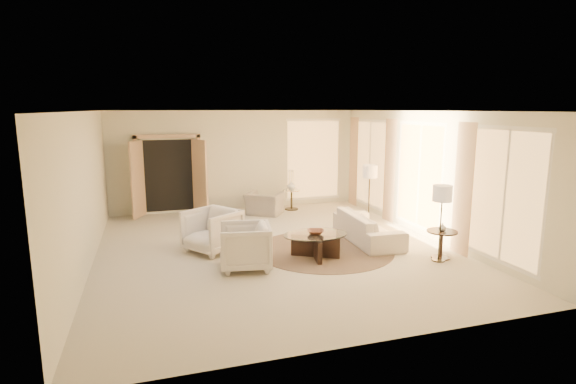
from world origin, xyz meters
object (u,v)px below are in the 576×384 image
object	(u,v)px
floor_lamp_near	(370,174)
armchair_left	(212,229)
bowl	(316,232)
accent_chair	(264,200)
coffee_table	(316,243)
armchair_right	(245,244)
side_vase	(292,185)
end_table	(442,239)
end_vase	(442,227)
sofa	(367,227)
floor_lamp_far	(442,197)
side_table	(292,198)

from	to	relation	value
floor_lamp_near	armchair_left	bearing A→B (deg)	-166.01
floor_lamp_near	bowl	xyz separation A→B (m)	(-2.16, -1.97, -0.76)
armchair_left	accent_chair	distance (m)	3.35
armchair_left	bowl	distance (m)	2.10
coffee_table	bowl	size ratio (longest dim) A/B	5.23
armchair_right	side_vase	size ratio (longest dim) A/B	3.37
end_table	end_vase	size ratio (longest dim) A/B	3.80
armchair_left	sofa	bearing A→B (deg)	50.65
armchair_right	coffee_table	world-z (taller)	armchair_right
floor_lamp_near	side_vase	distance (m)	2.60
accent_chair	floor_lamp_far	bearing A→B (deg)	149.60
floor_lamp_far	floor_lamp_near	bearing A→B (deg)	90.01
coffee_table	side_table	world-z (taller)	side_table
accent_chair	end_vase	bearing A→B (deg)	151.57
armchair_right	accent_chair	world-z (taller)	armchair_right
accent_chair	coffee_table	xyz separation A→B (m)	(0.06, -3.79, -0.11)
end_table	floor_lamp_far	distance (m)	0.88
sofa	end_vase	xyz separation A→B (m)	(0.83, -1.46, 0.31)
floor_lamp_far	end_table	bearing A→B (deg)	41.19
side_table	armchair_left	bearing A→B (deg)	-130.34
armchair_left	armchair_right	world-z (taller)	armchair_left
floor_lamp_near	side_vase	xyz separation A→B (m)	(-1.32, 2.17, -0.56)
accent_chair	side_vase	bearing A→B (deg)	-124.56
armchair_left	floor_lamp_near	distance (m)	4.21
side_table	armchair_right	bearing A→B (deg)	-117.56
accent_chair	side_vase	world-z (taller)	side_vase
side_vase	accent_chair	bearing A→B (deg)	-158.86
accent_chair	floor_lamp_far	distance (m)	5.25
side_table	end_vase	distance (m)	5.13
bowl	end_vase	bearing A→B (deg)	-18.55
armchair_right	floor_lamp_near	world-z (taller)	floor_lamp_near
floor_lamp_near	end_vase	distance (m)	2.82
armchair_left	armchair_right	xyz separation A→B (m)	(0.43, -1.16, -0.02)
coffee_table	bowl	world-z (taller)	bowl
end_table	side_table	distance (m)	5.12
floor_lamp_near	bowl	bearing A→B (deg)	-137.65
bowl	sofa	bearing A→B (deg)	25.17
accent_chair	end_table	distance (m)	5.13
coffee_table	end_vase	bearing A→B (deg)	-18.55
bowl	side_vase	world-z (taller)	side_vase
accent_chair	side_vase	distance (m)	1.00
armchair_right	floor_lamp_far	xyz separation A→B (m)	(3.58, -0.70, 0.79)
side_vase	coffee_table	bearing A→B (deg)	-101.41
end_table	floor_lamp_near	xyz separation A→B (m)	(-0.14, 2.74, 0.89)
armchair_right	coffee_table	distance (m)	1.45
armchair_right	end_vase	distance (m)	3.77
floor_lamp_far	bowl	bearing A→B (deg)	157.56
armchair_right	floor_lamp_far	size ratio (longest dim) A/B	0.62
armchair_right	side_vase	distance (m)	4.89
end_vase	sofa	bearing A→B (deg)	119.52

